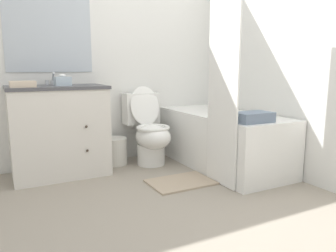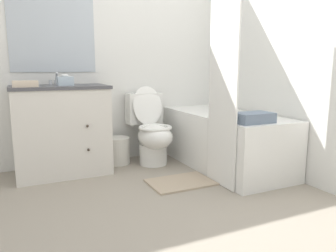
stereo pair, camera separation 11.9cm
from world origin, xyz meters
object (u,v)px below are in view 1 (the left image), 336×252
tissue_box (63,81)px  toilet (149,131)px  bathtub (222,139)px  wastebasket (115,151)px  hand_towel_folded (23,84)px  sink_faucet (53,81)px  bath_towel_folded (253,117)px  vanity_cabinet (59,130)px  bath_mat (181,182)px

tissue_box → toilet: bearing=-2.6°
bathtub → wastebasket: (-0.97, 0.56, -0.14)m
wastebasket → hand_towel_folded: hand_towel_folded is taller
sink_faucet → toilet: sink_faucet is taller
tissue_box → bath_towel_folded: tissue_box is taller
wastebasket → bath_towel_folded: (0.84, -1.15, 0.46)m
toilet → vanity_cabinet: bearing=176.4°
vanity_cabinet → bath_mat: (0.90, -0.75, -0.43)m
tissue_box → bath_mat: 1.43m
wastebasket → tissue_box: 0.92m
vanity_cabinet → toilet: size_ratio=1.07×
sink_faucet → hand_towel_folded: (-0.30, -0.35, -0.01)m
tissue_box → hand_towel_folded: (-0.35, -0.14, -0.02)m
bathtub → vanity_cabinet: bearing=162.5°
vanity_cabinet → hand_towel_folded: bearing=-151.7°
wastebasket → sink_faucet: bearing=168.6°
sink_faucet → wastebasket: bearing=-11.4°
toilet → bathtub: 0.77m
bathtub → hand_towel_folded: size_ratio=7.39×
sink_faucet → bath_towel_folded: 1.91m
bathtub → wastebasket: bearing=150.0°
toilet → bath_mat: bearing=-90.8°
bath_mat → toilet: bearing=89.2°
bathtub → hand_towel_folded: (-1.84, 0.33, 0.60)m
bathtub → bath_mat: 0.75m
bath_towel_folded → bath_mat: 0.85m
vanity_cabinet → wastebasket: (0.57, 0.07, -0.29)m
sink_faucet → bath_mat: 1.57m
hand_towel_folded → bath_mat: (1.19, -0.60, -0.87)m
vanity_cabinet → bathtub: 1.62m
toilet → bathtub: size_ratio=0.54×
toilet → wastebasket: 0.42m
tissue_box → bath_mat: bearing=-41.1°
tissue_box → bath_mat: tissue_box is taller
wastebasket → tissue_box: bearing=-169.7°
toilet → bath_mat: (-0.01, -0.70, -0.34)m
toilet → bath_mat: 0.78m
vanity_cabinet → bath_mat: vanity_cabinet is taller
vanity_cabinet → toilet: 0.91m
wastebasket → tissue_box: size_ratio=1.94×
bathtub → sink_faucet: bearing=156.4°
toilet → hand_towel_folded: 1.32m
sink_faucet → hand_towel_folded: size_ratio=0.70×
tissue_box → bathtub: bearing=-17.4°
bath_towel_folded → toilet: bearing=116.5°
sink_faucet → vanity_cabinet: bearing=-90.0°
hand_towel_folded → bath_mat: size_ratio=0.36×
tissue_box → hand_towel_folded: tissue_box is taller
bath_mat → hand_towel_folded: bearing=153.5°
wastebasket → hand_towel_folded: bearing=-164.9°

